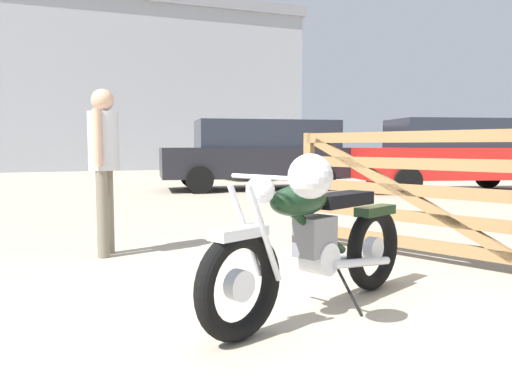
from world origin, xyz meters
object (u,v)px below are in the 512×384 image
object	(u,v)px
bystander	(104,154)
white_estate_far	(283,151)
vintage_motorcycle	(315,240)
red_hatchback_near	(456,153)
timber_gate	(428,188)
pale_sedan_back	(259,152)

from	to	relation	value
bystander	white_estate_far	bearing A→B (deg)	-100.66
vintage_motorcycle	red_hatchback_near	distance (m)	10.22
timber_gate	bystander	bearing A→B (deg)	41.72
pale_sedan_back	white_estate_far	size ratio (longest dim) A/B	0.97
timber_gate	white_estate_far	xyz separation A→B (m)	(2.71, 12.20, 0.24)
red_hatchback_near	pale_sedan_back	size ratio (longest dim) A/B	1.02
bystander	red_hatchback_near	world-z (taller)	red_hatchback_near
bystander	pale_sedan_back	size ratio (longest dim) A/B	0.35
vintage_motorcycle	bystander	bearing A→B (deg)	-90.20
vintage_motorcycle	timber_gate	size ratio (longest dim) A/B	0.80
pale_sedan_back	bystander	bearing A→B (deg)	66.14
timber_gate	bystander	size ratio (longest dim) A/B	1.38
bystander	white_estate_far	world-z (taller)	white_estate_far
bystander	pale_sedan_back	xyz separation A→B (m)	(3.71, 7.24, -0.08)
vintage_motorcycle	timber_gate	xyz separation A→B (m)	(1.64, 1.18, 0.21)
vintage_motorcycle	white_estate_far	world-z (taller)	white_estate_far
timber_gate	pale_sedan_back	bearing A→B (deg)	-33.40
pale_sedan_back	timber_gate	bearing A→B (deg)	88.16
red_hatchback_near	vintage_motorcycle	bearing A→B (deg)	56.63
red_hatchback_near	timber_gate	bearing A→B (deg)	59.66
timber_gate	red_hatchback_near	size ratio (longest dim) A/B	0.47
bystander	pale_sedan_back	bearing A→B (deg)	-100.76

